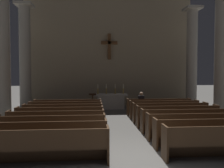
# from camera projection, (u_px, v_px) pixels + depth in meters

# --- Properties ---
(ground_plane) EXTENTS (80.00, 80.00, 0.00)m
(ground_plane) POSITION_uv_depth(u_px,v_px,m) (136.00, 161.00, 6.04)
(ground_plane) COLOR #66635E
(pew_left_row_1) EXTENTS (3.63, 0.50, 0.95)m
(pew_left_row_1) POSITION_uv_depth(u_px,v_px,m) (38.00, 146.00, 5.78)
(pew_left_row_1) COLOR #422B19
(pew_left_row_1) RESTS_ON ground
(pew_left_row_2) EXTENTS (3.63, 0.50, 0.95)m
(pew_left_row_2) POSITION_uv_depth(u_px,v_px,m) (46.00, 136.00, 6.73)
(pew_left_row_2) COLOR #422B19
(pew_left_row_2) RESTS_ON ground
(pew_left_row_3) EXTENTS (3.63, 0.50, 0.95)m
(pew_left_row_3) POSITION_uv_depth(u_px,v_px,m) (52.00, 128.00, 7.69)
(pew_left_row_3) COLOR #422B19
(pew_left_row_3) RESTS_ON ground
(pew_left_row_4) EXTENTS (3.63, 0.50, 0.95)m
(pew_left_row_4) POSITION_uv_depth(u_px,v_px,m) (56.00, 122.00, 8.64)
(pew_left_row_4) COLOR #422B19
(pew_left_row_4) RESTS_ON ground
(pew_left_row_5) EXTENTS (3.63, 0.50, 0.95)m
(pew_left_row_5) POSITION_uv_depth(u_px,v_px,m) (60.00, 118.00, 9.60)
(pew_left_row_5) COLOR #422B19
(pew_left_row_5) RESTS_ON ground
(pew_left_row_6) EXTENTS (3.63, 0.50, 0.95)m
(pew_left_row_6) POSITION_uv_depth(u_px,v_px,m) (63.00, 114.00, 10.55)
(pew_left_row_6) COLOR #422B19
(pew_left_row_6) RESTS_ON ground
(pew_left_row_7) EXTENTS (3.63, 0.50, 0.95)m
(pew_left_row_7) POSITION_uv_depth(u_px,v_px,m) (66.00, 110.00, 11.51)
(pew_left_row_7) COLOR #422B19
(pew_left_row_7) RESTS_ON ground
(pew_left_row_8) EXTENTS (3.63, 0.50, 0.95)m
(pew_left_row_8) POSITION_uv_depth(u_px,v_px,m) (68.00, 108.00, 12.46)
(pew_left_row_8) COLOR #422B19
(pew_left_row_8) RESTS_ON ground
(pew_right_row_2) EXTENTS (3.63, 0.50, 0.95)m
(pew_right_row_2) POSITION_uv_depth(u_px,v_px,m) (211.00, 133.00, 7.14)
(pew_right_row_2) COLOR #422B19
(pew_right_row_2) RESTS_ON ground
(pew_right_row_3) EXTENTS (3.63, 0.50, 0.95)m
(pew_right_row_3) POSITION_uv_depth(u_px,v_px,m) (197.00, 126.00, 8.10)
(pew_right_row_3) COLOR #422B19
(pew_right_row_3) RESTS_ON ground
(pew_right_row_4) EXTENTS (3.63, 0.50, 0.95)m
(pew_right_row_4) POSITION_uv_depth(u_px,v_px,m) (186.00, 120.00, 9.05)
(pew_right_row_4) COLOR #422B19
(pew_right_row_4) RESTS_ON ground
(pew_right_row_5) EXTENTS (3.63, 0.50, 0.95)m
(pew_right_row_5) POSITION_uv_depth(u_px,v_px,m) (177.00, 116.00, 10.01)
(pew_right_row_5) COLOR #422B19
(pew_right_row_5) RESTS_ON ground
(pew_right_row_6) EXTENTS (3.63, 0.50, 0.95)m
(pew_right_row_6) POSITION_uv_depth(u_px,v_px,m) (170.00, 112.00, 10.96)
(pew_right_row_6) COLOR #422B19
(pew_right_row_6) RESTS_ON ground
(pew_right_row_7) EXTENTS (3.63, 0.50, 0.95)m
(pew_right_row_7) POSITION_uv_depth(u_px,v_px,m) (164.00, 109.00, 11.92)
(pew_right_row_7) COLOR #422B19
(pew_right_row_7) RESTS_ON ground
(pew_right_row_8) EXTENTS (3.63, 0.50, 0.95)m
(pew_right_row_8) POSITION_uv_depth(u_px,v_px,m) (159.00, 107.00, 12.87)
(pew_right_row_8) COLOR #422B19
(pew_right_row_8) RESTS_ON ground
(column_left_second) EXTENTS (1.07, 1.07, 6.78)m
(column_left_second) POSITION_uv_depth(u_px,v_px,m) (2.00, 53.00, 10.84)
(column_left_second) COLOR #9E998E
(column_left_second) RESTS_ON ground
(column_right_second) EXTENTS (1.07, 1.07, 6.78)m
(column_right_second) POSITION_uv_depth(u_px,v_px,m) (222.00, 55.00, 11.72)
(column_right_second) COLOR #9E998E
(column_right_second) RESTS_ON ground
(column_left_third) EXTENTS (1.07, 1.07, 6.78)m
(column_left_third) POSITION_uv_depth(u_px,v_px,m) (25.00, 59.00, 14.43)
(column_left_third) COLOR #9E998E
(column_left_third) RESTS_ON ground
(column_right_third) EXTENTS (1.07, 1.07, 6.78)m
(column_right_third) POSITION_uv_depth(u_px,v_px,m) (192.00, 59.00, 15.31)
(column_right_third) COLOR #9E998E
(column_right_third) RESTS_ON ground
(altar) EXTENTS (2.20, 0.90, 1.01)m
(altar) POSITION_uv_depth(u_px,v_px,m) (111.00, 101.00, 15.16)
(altar) COLOR #BCB7AD
(altar) RESTS_ON ground
(candlestick_outer_left) EXTENTS (0.16, 0.16, 0.64)m
(candlestick_outer_left) POSITION_uv_depth(u_px,v_px,m) (98.00, 91.00, 15.06)
(candlestick_outer_left) COLOR #B79338
(candlestick_outer_left) RESTS_ON altar
(candlestick_inner_left) EXTENTS (0.16, 0.16, 0.64)m
(candlestick_inner_left) POSITION_uv_depth(u_px,v_px,m) (106.00, 91.00, 15.11)
(candlestick_inner_left) COLOR #B79338
(candlestick_inner_left) RESTS_ON altar
(candlestick_inner_right) EXTENTS (0.16, 0.16, 0.64)m
(candlestick_inner_right) POSITION_uv_depth(u_px,v_px,m) (115.00, 91.00, 15.16)
(candlestick_inner_right) COLOR #B79338
(candlestick_inner_right) RESTS_ON altar
(candlestick_outer_right) EXTENTS (0.16, 0.16, 0.64)m
(candlestick_outer_right) POSITION_uv_depth(u_px,v_px,m) (123.00, 91.00, 15.20)
(candlestick_outer_right) COLOR #B79338
(candlestick_outer_right) RESTS_ON altar
(apse_with_cross) EXTENTS (12.09, 0.47, 7.83)m
(apse_with_cross) POSITION_uv_depth(u_px,v_px,m) (109.00, 52.00, 16.63)
(apse_with_cross) COLOR gray
(apse_with_cross) RESTS_ON ground
(lectern) EXTENTS (0.44, 0.36, 1.15)m
(lectern) POSITION_uv_depth(u_px,v_px,m) (93.00, 103.00, 13.87)
(lectern) COLOR #422B19
(lectern) RESTS_ON ground
(lone_worshipper) EXTENTS (0.32, 0.43, 1.32)m
(lone_worshipper) POSITION_uv_depth(u_px,v_px,m) (141.00, 103.00, 12.82)
(lone_worshipper) COLOR #26262B
(lone_worshipper) RESTS_ON ground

